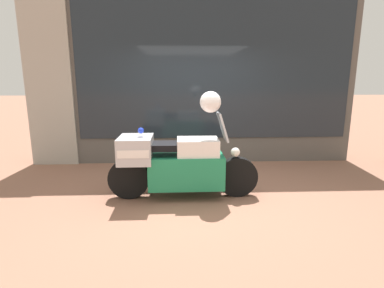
% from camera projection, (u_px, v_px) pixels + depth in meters
% --- Properties ---
extents(ground_plane, '(60.00, 60.00, 0.00)m').
position_uv_depth(ground_plane, '(200.00, 192.00, 4.82)').
color(ground_plane, '#8E604C').
extents(shop_building, '(6.88, 0.55, 3.81)m').
position_uv_depth(shop_building, '(173.00, 73.00, 6.35)').
color(shop_building, '#56514C').
rests_on(shop_building, ground).
extents(window_display, '(5.48, 0.30, 1.89)m').
position_uv_depth(window_display, '(211.00, 140.00, 6.73)').
color(window_display, slate).
rests_on(window_display, ground).
extents(paramedic_motorcycle, '(2.28, 0.63, 1.30)m').
position_uv_depth(paramedic_motorcycle, '(176.00, 163.00, 4.53)').
color(paramedic_motorcycle, black).
rests_on(paramedic_motorcycle, ground).
extents(white_helmet, '(0.31, 0.31, 0.31)m').
position_uv_depth(white_helmet, '(210.00, 102.00, 4.36)').
color(white_helmet, white).
rests_on(white_helmet, paramedic_motorcycle).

